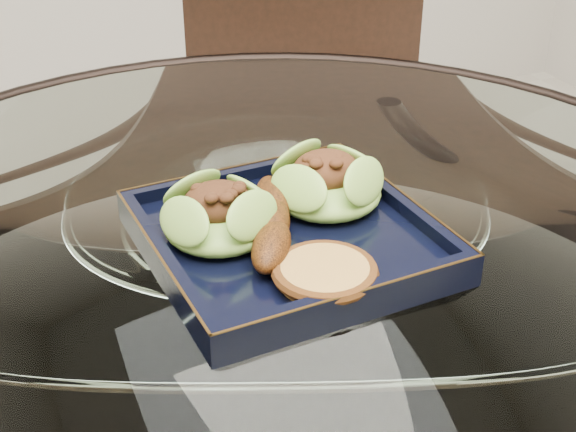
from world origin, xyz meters
name	(u,v)px	position (x,y,z in m)	size (l,w,h in m)	color
dining_table	(278,351)	(0.00, 0.00, 0.60)	(1.13, 1.13, 0.77)	white
dining_chair	(305,164)	(0.24, 0.50, 0.57)	(0.56, 0.56, 1.01)	black
navy_plate	(288,242)	(0.00, -0.04, 0.77)	(0.27, 0.27, 0.02)	black
lettuce_wrap_left	(219,218)	(-0.07, -0.02, 0.80)	(0.11, 0.11, 0.04)	#569029
lettuce_wrap_right	(327,186)	(0.06, 0.00, 0.80)	(0.11, 0.11, 0.04)	#639F2E
roasted_plantain	(272,221)	(-0.02, -0.04, 0.80)	(0.17, 0.04, 0.03)	#5E2B09
crumb_patty	(325,274)	(0.00, -0.13, 0.79)	(0.08, 0.08, 0.02)	gold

